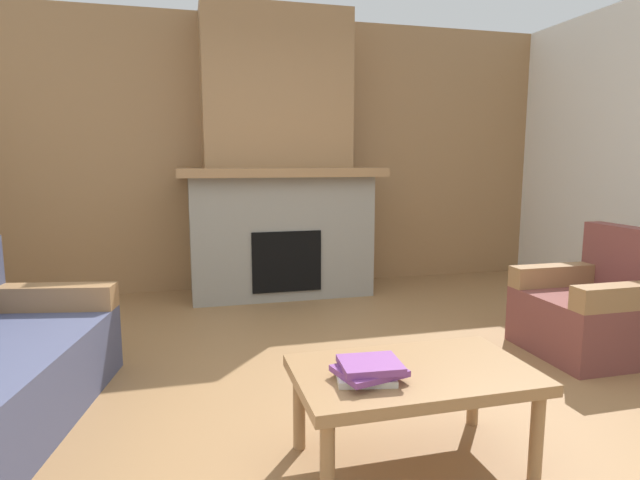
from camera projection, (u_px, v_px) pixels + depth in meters
The scene contains 6 objects.
ground at pixel (370, 414), 2.71m from camera, with size 9.00×9.00×0.00m, color olive.
wall_back_wood_panel at pixel (272, 155), 5.38m from camera, with size 6.00×0.12×2.70m, color #997047.
fireplace at pixel (278, 175), 5.04m from camera, with size 1.90×0.82×2.70m.
armchair at pixel (595, 310), 3.54m from camera, with size 0.76×0.76×0.85m.
coffee_table at pixel (413, 381), 2.21m from camera, with size 1.00×0.60×0.43m.
book_stack_near_edge at pixel (369, 370), 2.08m from camera, with size 0.30×0.26×0.08m.
Camera 1 is at (-0.89, -2.40, 1.30)m, focal length 29.38 mm.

